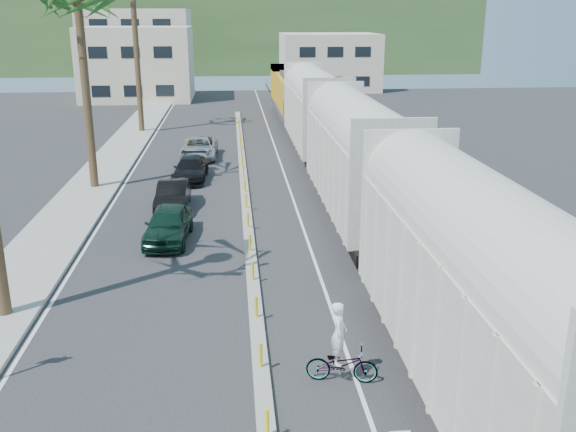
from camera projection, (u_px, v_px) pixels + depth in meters
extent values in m
plane|color=#28282B|center=(265.00, 415.00, 15.51)|extent=(140.00, 140.00, 0.00)
cube|color=gray|center=(101.00, 175.00, 38.53)|extent=(3.00, 90.00, 0.15)
cube|color=black|center=(307.00, 161.00, 42.47)|extent=(0.12, 100.00, 0.06)
cube|color=black|center=(328.00, 160.00, 42.59)|extent=(0.12, 100.00, 0.06)
cube|color=gray|center=(245.00, 193.00, 34.49)|extent=(0.45, 60.00, 0.15)
cylinder|color=yellow|center=(267.00, 423.00, 14.41)|extent=(0.10, 0.10, 0.70)
cylinder|color=yellow|center=(261.00, 355.00, 17.26)|extent=(0.10, 0.10, 0.70)
cylinder|color=yellow|center=(256.00, 307.00, 20.11)|extent=(0.10, 0.10, 0.70)
cylinder|color=yellow|center=(253.00, 271.00, 22.96)|extent=(0.10, 0.10, 0.70)
cylinder|color=yellow|center=(250.00, 242.00, 25.81)|extent=(0.10, 0.10, 0.70)
cylinder|color=yellow|center=(248.00, 220.00, 28.66)|extent=(0.10, 0.10, 0.70)
cylinder|color=yellow|center=(246.00, 201.00, 31.51)|extent=(0.10, 0.10, 0.70)
cylinder|color=yellow|center=(245.00, 186.00, 34.36)|extent=(0.10, 0.10, 0.70)
cylinder|color=yellow|center=(244.00, 173.00, 37.21)|extent=(0.10, 0.10, 0.70)
cylinder|color=yellow|center=(242.00, 161.00, 40.07)|extent=(0.10, 0.10, 0.70)
cylinder|color=yellow|center=(242.00, 152.00, 42.92)|extent=(0.10, 0.10, 0.70)
cylinder|color=yellow|center=(241.00, 143.00, 45.77)|extent=(0.10, 0.10, 0.70)
cylinder|color=yellow|center=(240.00, 136.00, 48.62)|extent=(0.10, 0.10, 0.70)
cylinder|color=yellow|center=(239.00, 129.00, 51.47)|extent=(0.10, 0.10, 0.70)
cylinder|color=yellow|center=(239.00, 123.00, 54.32)|extent=(0.10, 0.10, 0.70)
cube|color=silver|center=(130.00, 175.00, 38.69)|extent=(0.12, 90.00, 0.01)
cube|color=silver|center=(284.00, 172.00, 39.47)|extent=(0.12, 90.00, 0.01)
cube|color=#B5B1A6|center=(479.00, 310.00, 14.91)|extent=(3.00, 12.88, 3.40)
cylinder|color=#B5B1A6|center=(485.00, 241.00, 14.40)|extent=(2.90, 12.58, 2.90)
cube|color=black|center=(471.00, 392.00, 15.57)|extent=(2.60, 12.88, 1.00)
cube|color=#B5B1A6|center=(356.00, 166.00, 29.16)|extent=(3.00, 12.88, 3.40)
cylinder|color=#B5B1A6|center=(358.00, 128.00, 28.65)|extent=(2.90, 12.58, 2.90)
cube|color=black|center=(355.00, 212.00, 29.82)|extent=(2.60, 12.88, 1.00)
cube|color=#B5B1A6|center=(315.00, 116.00, 43.41)|extent=(3.00, 12.88, 3.40)
cylinder|color=#B5B1A6|center=(315.00, 91.00, 42.90)|extent=(2.90, 12.58, 2.90)
cube|color=black|center=(314.00, 148.00, 44.07)|extent=(2.60, 12.88, 1.00)
cube|color=#4C4C4F|center=(292.00, 108.00, 59.11)|extent=(3.00, 17.00, 0.50)
cube|color=orange|center=(293.00, 92.00, 57.70)|extent=(2.70, 12.24, 2.60)
cube|color=orange|center=(287.00, 81.00, 64.05)|extent=(3.00, 3.74, 3.20)
cube|color=black|center=(292.00, 114.00, 59.29)|extent=(2.60, 13.60, 0.90)
cylinder|color=brown|center=(87.00, 98.00, 34.22)|extent=(0.44, 0.44, 10.00)
cylinder|color=brown|center=(137.00, 58.00, 51.05)|extent=(0.44, 0.44, 12.00)
cube|color=beige|center=(138.00, 63.00, 72.30)|extent=(12.00, 10.00, 8.00)
cube|color=beige|center=(138.00, 48.00, 87.04)|extent=(14.00, 12.00, 10.00)
cube|color=beige|center=(329.00, 62.00, 81.98)|extent=(12.00, 10.00, 7.00)
cube|color=#385628|center=(233.00, 35.00, 108.73)|extent=(80.00, 20.00, 12.00)
imported|color=black|center=(168.00, 224.00, 27.26)|extent=(2.34, 4.62, 1.49)
imported|color=black|center=(173.00, 195.00, 31.82)|extent=(1.72, 4.26, 1.37)
imported|color=black|center=(191.00, 169.00, 37.41)|extent=(2.34, 4.72, 1.31)
imported|color=#B2B5B8|center=(199.00, 148.00, 43.16)|extent=(2.63, 5.14, 1.38)
imported|color=#9EA0A5|center=(342.00, 364.00, 16.82)|extent=(1.39, 2.13, 0.99)
imported|color=white|center=(339.00, 333.00, 16.54)|extent=(0.79, 0.65, 1.72)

